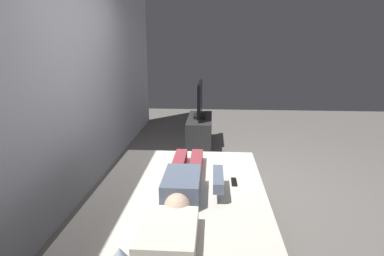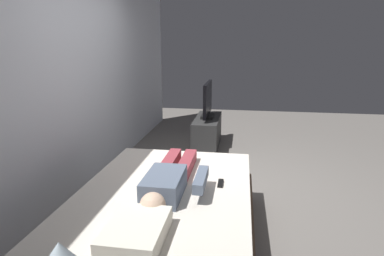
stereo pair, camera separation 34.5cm
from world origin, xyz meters
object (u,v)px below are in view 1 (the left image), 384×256
bed (181,221)px  tv_stand (200,132)px  pillow (168,234)px  tv (200,101)px  person (185,180)px  remote (234,182)px

bed → tv_stand: 2.88m
pillow → tv: tv is taller
pillow → person: size_ratio=0.38×
bed → pillow: 0.79m
pillow → tv_stand: size_ratio=0.44×
person → tv: size_ratio=1.43×
tv_stand → person: bearing=-179.9°
pillow → tv_stand: pillow is taller
bed → remote: (0.18, -0.44, 0.29)m
bed → tv_stand: size_ratio=1.88×
remote → tv: (2.70, 0.41, 0.24)m
pillow → tv: 3.60m
pillow → tv_stand: bearing=-0.6°
pillow → remote: pillow is taller
bed → remote: bearing=-67.9°
remote → tv: 2.74m
pillow → person: 0.74m
remote → tv: size_ratio=0.17×
person → tv: 2.85m
person → tv_stand: (2.85, 0.00, -0.37)m
remote → tv: bearing=8.6°
bed → remote: size_ratio=13.77×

